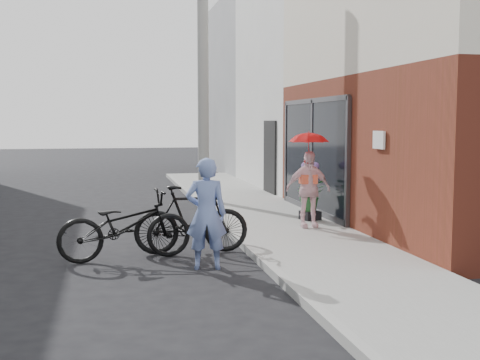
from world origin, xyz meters
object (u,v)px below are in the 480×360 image
object	(u,v)px
bike_right	(191,219)
officer	(206,214)
bike_left	(125,226)
kimono_woman	(308,189)
utility_pole	(203,66)
planter	(310,215)

from	to	relation	value
bike_right	officer	bearing A→B (deg)	-175.02
bike_left	kimono_woman	xyz separation A→B (m)	(3.46, 1.52, 0.31)
utility_pole	bike_right	distance (m)	6.41
utility_pole	bike_right	bearing A→B (deg)	-100.84
officer	planter	bearing A→B (deg)	-121.54
bike_left	kimono_woman	bearing A→B (deg)	-74.44
utility_pole	officer	bearing A→B (deg)	-98.54
planter	kimono_woman	bearing A→B (deg)	-111.76
bike_left	officer	bearing A→B (deg)	-134.06
kimono_woman	planter	size ratio (longest dim) A/B	4.27
utility_pole	kimono_woman	bearing A→B (deg)	-72.95
officer	bike_left	size ratio (longest dim) A/B	0.79
officer	planter	xyz separation A→B (m)	(2.66, 3.15, -0.60)
officer	kimono_woman	world-z (taller)	officer
utility_pole	planter	bearing A→B (deg)	-64.82
officer	kimono_woman	xyz separation A→B (m)	(2.33, 2.33, 0.04)
officer	kimono_woman	size ratio (longest dim) A/B	1.11
bike_left	bike_right	size ratio (longest dim) A/B	1.11
officer	kimono_woman	distance (m)	3.30
utility_pole	bike_left	world-z (taller)	utility_pole
utility_pole	officer	distance (m)	7.26
bike_left	kimono_woman	world-z (taller)	kimono_woman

